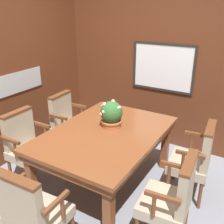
# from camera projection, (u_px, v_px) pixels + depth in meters

# --- Properties ---
(ground_plane) EXTENTS (14.00, 14.00, 0.00)m
(ground_plane) POSITION_uv_depth(u_px,v_px,m) (97.00, 198.00, 3.14)
(ground_plane) COLOR gray
(wall_back) EXTENTS (7.20, 0.08, 2.45)m
(wall_back) POSITION_uv_depth(u_px,v_px,m) (158.00, 69.00, 4.07)
(wall_back) COLOR #5B2D19
(wall_back) RESTS_ON ground_plane
(dining_table) EXTENTS (1.21, 1.70, 0.75)m
(dining_table) POSITION_uv_depth(u_px,v_px,m) (106.00, 139.00, 3.14)
(dining_table) COLOR brown
(dining_table) RESTS_ON ground_plane
(chair_right_far) EXTENTS (0.49, 0.56, 0.93)m
(chair_right_far) POSITION_uv_depth(u_px,v_px,m) (196.00, 158.00, 3.03)
(chair_right_far) COLOR brown
(chair_right_far) RESTS_ON ground_plane
(chair_right_near) EXTENTS (0.48, 0.56, 0.93)m
(chair_right_near) POSITION_uv_depth(u_px,v_px,m) (172.00, 197.00, 2.41)
(chair_right_near) COLOR brown
(chair_right_near) RESTS_ON ground_plane
(chair_head_near) EXTENTS (0.55, 0.46, 0.93)m
(chair_head_near) POSITION_uv_depth(u_px,v_px,m) (32.00, 211.00, 2.24)
(chair_head_near) COLOR brown
(chair_head_near) RESTS_ON ground_plane
(chair_left_far) EXTENTS (0.47, 0.55, 0.93)m
(chair_left_far) POSITION_uv_depth(u_px,v_px,m) (67.00, 121.00, 3.96)
(chair_left_far) COLOR brown
(chair_left_far) RESTS_ON ground_plane
(chair_left_near) EXTENTS (0.44, 0.54, 0.93)m
(chair_left_near) POSITION_uv_depth(u_px,v_px,m) (26.00, 143.00, 3.33)
(chair_left_near) COLOR brown
(chair_left_near) RESTS_ON ground_plane
(potted_plant) EXTENTS (0.28, 0.28, 0.34)m
(potted_plant) POSITION_uv_depth(u_px,v_px,m) (111.00, 114.00, 3.18)
(potted_plant) COLOR #B2603D
(potted_plant) RESTS_ON dining_table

